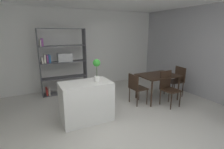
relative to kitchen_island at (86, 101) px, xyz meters
name	(u,v)px	position (x,y,z in m)	size (l,w,h in m)	color
ground_plane	(116,127)	(0.44, -0.61, -0.45)	(8.94, 8.94, 0.00)	beige
back_partition	(74,50)	(0.44, 2.50, 0.92)	(6.51, 0.06, 2.74)	silver
right_partition_gray	(219,55)	(3.66, -0.61, 0.92)	(0.06, 6.27, 2.74)	#9E9EA3
kitchen_island	(86,101)	(0.00, 0.00, 0.00)	(1.12, 0.66, 0.90)	silver
potted_plant_on_island	(97,68)	(0.26, -0.03, 0.75)	(0.16, 0.16, 0.50)	white
open_bookshelf	(61,61)	(-0.13, 2.07, 0.63)	(1.45, 0.35, 2.09)	#4C4C51
dining_table	(158,77)	(2.28, 0.24, 0.23)	(1.12, 0.82, 0.76)	black
dining_chair_island_side	(136,86)	(1.52, 0.24, 0.07)	(0.42, 0.44, 0.86)	black
dining_chair_near	(168,86)	(2.28, -0.19, 0.10)	(0.43, 0.46, 0.94)	black
dining_chair_window_side	(177,79)	(3.06, 0.23, 0.10)	(0.50, 0.49, 0.92)	black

